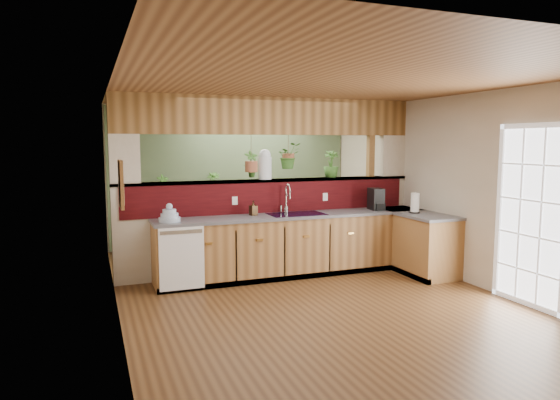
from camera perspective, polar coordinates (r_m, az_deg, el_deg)
name	(u,v)px	position (r m, az deg, el deg)	size (l,w,h in m)	color
ground	(308,295)	(6.50, 3.18, -10.76)	(4.60, 7.00, 0.01)	#4C3017
ceiling	(309,88)	(6.24, 3.34, 12.69)	(4.60, 7.00, 0.01)	brown
wall_back	(233,176)	(9.53, -5.40, 2.73)	(4.60, 0.02, 2.60)	beige
wall_front	(548,250)	(3.39, 28.32, -5.02)	(4.60, 0.02, 2.60)	beige
wall_left	(115,201)	(5.70, -18.35, -0.16)	(0.02, 7.00, 2.60)	beige
wall_right	(457,188)	(7.47, 19.57, 1.33)	(0.02, 7.00, 2.60)	beige
pass_through_partition	(273,192)	(7.50, -0.76, 0.88)	(4.60, 0.21, 2.60)	beige
pass_through_ledge	(271,180)	(7.48, -0.98, 2.24)	(4.60, 0.21, 0.04)	brown
header_beam	(271,116)	(7.46, -0.99, 9.57)	(4.60, 0.15, 0.55)	brown
sage_backwall	(233,176)	(9.51, -5.37, 2.72)	(4.55, 0.02, 2.55)	#546C4A
countertop	(335,243)	(7.50, 6.35, -4.90)	(4.14, 1.52, 0.90)	brown
dishwasher	(182,258)	(6.58, -11.16, -6.54)	(0.58, 0.03, 0.82)	white
navy_sink	(296,219)	(7.28, 1.89, -2.22)	(0.82, 0.50, 0.18)	black
french_door	(530,218)	(6.55, 26.67, -1.89)	(0.06, 1.02, 2.16)	white
framed_print	(121,184)	(4.88, -17.69, 1.74)	(0.04, 0.35, 0.45)	brown
faucet	(287,197)	(7.35, 0.79, 0.32)	(0.19, 0.19, 0.43)	#B7B7B2
dish_stack	(169,216)	(6.69, -12.52, -1.81)	(0.28, 0.28, 0.25)	#A9BEDA
soap_dispenser	(253,208)	(7.13, -3.07, -0.91)	(0.10, 0.10, 0.21)	#362413
coffee_maker	(376,200)	(7.84, 10.95, 0.00)	(0.18, 0.30, 0.33)	black
paper_towel	(415,203)	(7.61, 15.17, -0.37)	(0.15, 0.15, 0.32)	black
glass_jar	(265,164)	(7.43, -1.74, 4.10)	(0.20, 0.20, 0.45)	silver
ledge_plant_right	(331,164)	(7.86, 5.86, 4.11)	(0.24, 0.24, 0.42)	#305E20
hanging_plant_a	(251,155)	(7.35, -3.31, 5.11)	(0.22, 0.19, 0.55)	brown
hanging_plant_b	(288,145)	(7.55, 0.96, 6.35)	(0.40, 0.36, 0.51)	brown
shelving_console	(193,222)	(9.18, -9.91, -2.51)	(1.36, 0.36, 0.91)	black
shelf_plant_a	(163,186)	(9.02, -13.19, 1.52)	(0.23, 0.15, 0.43)	#305E20
shelf_plant_b	(213,184)	(9.18, -7.66, 1.77)	(0.25, 0.25, 0.44)	#305E20
floor_plant	(291,232)	(8.55, 1.26, -3.72)	(0.73, 0.63, 0.81)	#305E20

